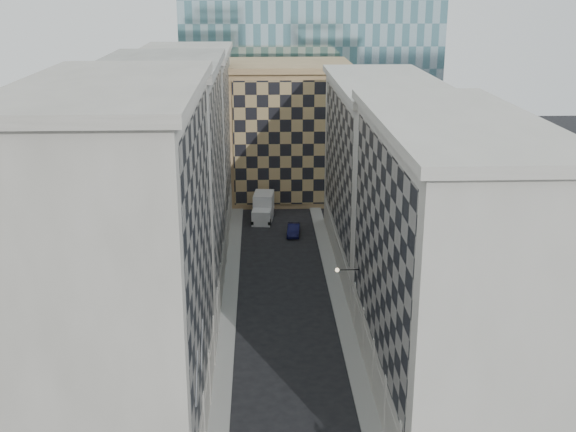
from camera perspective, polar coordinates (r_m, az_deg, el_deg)
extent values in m
cube|color=gray|center=(68.48, -4.69, -7.24)|extent=(1.50, 100.00, 0.15)
cube|color=gray|center=(68.82, 4.14, -7.09)|extent=(1.50, 100.00, 0.15)
cube|color=#9E9A8E|center=(47.24, -12.91, -4.49)|extent=(10.00, 22.00, 23.00)
cube|color=gray|center=(46.03, -7.06, -2.75)|extent=(0.25, 19.36, 18.00)
cube|color=#9E9A8E|center=(51.17, -6.65, -14.78)|extent=(0.45, 21.12, 3.20)
cube|color=#9E9A8E|center=(44.19, -13.99, 9.87)|extent=(10.80, 22.80, 0.70)
cylinder|color=#9E9A8E|center=(48.57, -7.09, -15.93)|extent=(0.90, 0.90, 4.40)
cylinder|color=#9E9A8E|center=(53.20, -6.63, -12.63)|extent=(0.90, 0.90, 4.40)
cylinder|color=#9E9A8E|center=(57.99, -6.25, -9.87)|extent=(0.90, 0.90, 4.40)
cube|color=gray|center=(67.98, -9.68, 2.21)|extent=(10.00, 22.00, 22.00)
cube|color=gray|center=(67.14, -5.61, 3.51)|extent=(0.25, 19.36, 17.00)
cube|color=gray|center=(70.65, -5.40, -5.09)|extent=(0.45, 21.12, 3.20)
cube|color=gray|center=(65.86, -10.20, 11.75)|extent=(10.80, 22.80, 0.70)
cylinder|color=gray|center=(62.90, -5.93, -7.53)|extent=(0.90, 0.90, 4.40)
cylinder|color=gray|center=(67.90, -5.66, -5.53)|extent=(0.90, 0.90, 4.40)
cylinder|color=gray|center=(72.96, -5.43, -3.81)|extent=(0.90, 0.90, 4.40)
cylinder|color=gray|center=(78.09, -5.23, -2.31)|extent=(0.90, 0.90, 4.40)
cube|color=#9E9A8E|center=(89.33, -7.97, 5.74)|extent=(10.00, 22.00, 21.00)
cube|color=gray|center=(88.68, -4.85, 6.75)|extent=(0.25, 19.36, 16.00)
cube|color=#9E9A8E|center=(91.27, -4.73, 0.33)|extent=(0.45, 21.12, 3.20)
cube|color=#9E9A8E|center=(87.71, -8.28, 12.68)|extent=(10.80, 22.80, 0.70)
cylinder|color=#9E9A8E|center=(83.27, -5.06, -1.00)|extent=(0.90, 0.90, 4.40)
cylinder|color=#9E9A8E|center=(88.48, -4.90, 0.16)|extent=(0.90, 0.90, 4.40)
cylinder|color=#9E9A8E|center=(93.73, -4.77, 1.19)|extent=(0.90, 0.90, 4.40)
cylinder|color=#9E9A8E|center=(99.00, -4.64, 2.11)|extent=(0.90, 0.90, 4.40)
cube|color=#B1AEA3|center=(52.38, 12.48, -3.95)|extent=(10.00, 26.00, 20.00)
cube|color=gray|center=(50.83, 7.26, -2.53)|extent=(0.25, 22.88, 15.00)
cube|color=#B1AEA3|center=(55.07, 6.93, -12.22)|extent=(0.45, 24.96, 3.20)
cube|color=#B1AEA3|center=(49.53, 13.29, 7.23)|extent=(10.80, 26.80, 0.70)
cylinder|color=#B1AEA3|center=(50.42, 8.08, -14.58)|extent=(0.90, 0.90, 4.40)
cylinder|color=#B1AEA3|center=(54.80, 7.12, -11.68)|extent=(0.90, 0.90, 4.40)
cylinder|color=#B1AEA3|center=(59.31, 6.31, -9.20)|extent=(0.90, 0.90, 4.40)
cylinder|color=#B1AEA3|center=(63.93, 5.63, -7.08)|extent=(0.90, 0.90, 4.40)
cube|color=#B1AEA3|center=(77.62, 7.56, 3.14)|extent=(10.00, 28.00, 19.00)
cube|color=gray|center=(76.57, 3.99, 4.20)|extent=(0.25, 24.64, 14.00)
cube|color=#B1AEA3|center=(79.34, 3.90, -2.40)|extent=(0.45, 26.88, 3.20)
cube|color=#B1AEA3|center=(75.73, 7.86, 10.36)|extent=(10.80, 28.80, 0.70)
cube|color=#A17F55|center=(102.02, 0.08, 6.57)|extent=(16.00, 14.00, 18.00)
cube|color=tan|center=(95.08, 0.26, 5.73)|extent=(15.20, 0.25, 16.50)
cube|color=#A17F55|center=(100.58, 0.08, 11.83)|extent=(16.80, 14.80, 0.80)
cube|color=#2E2924|center=(114.94, -1.23, 10.39)|extent=(6.00, 6.00, 28.00)
cylinder|color=gray|center=(41.86, -7.23, -12.59)|extent=(0.10, 2.33, 2.33)
cylinder|color=gray|center=(45.34, -6.83, -10.02)|extent=(0.10, 2.33, 2.33)
cylinder|color=black|center=(60.90, 4.75, -4.26)|extent=(1.80, 0.08, 0.08)
sphere|color=#FFE5B2|center=(60.79, 3.91, -4.28)|extent=(0.36, 0.36, 0.36)
cube|color=silver|center=(91.17, -2.09, -0.06)|extent=(2.59, 2.78, 1.91)
cube|color=silver|center=(93.58, -1.93, 0.86)|extent=(2.83, 4.06, 3.29)
cylinder|color=black|center=(90.63, -2.81, -0.50)|extent=(0.42, 0.98, 0.96)
cylinder|color=black|center=(90.42, -1.47, -0.53)|extent=(0.42, 0.98, 0.96)
cylinder|color=black|center=(95.25, -2.48, 0.43)|extent=(0.42, 0.98, 0.96)
cylinder|color=black|center=(95.05, -1.21, 0.40)|extent=(0.42, 0.98, 0.96)
imported|color=#0E0F35|center=(87.19, 0.44, -1.10)|extent=(1.84, 4.25, 1.36)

